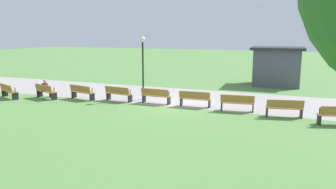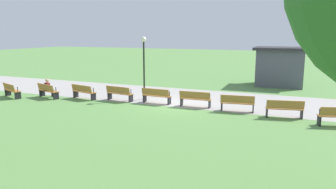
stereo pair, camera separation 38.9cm
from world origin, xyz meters
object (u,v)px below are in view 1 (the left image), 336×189
bench_5 (156,96)px  bench_6 (195,99)px  bench_8 (284,108)px  bench_7 (237,103)px  lamp_post (143,56)px  bench_3 (82,92)px  bench_2 (45,91)px  person_seated (47,88)px  bench_1 (8,91)px  kiosk (277,66)px  bench_4 (118,93)px

bench_5 → bench_6: (2.34, 0.00, 0.00)m
bench_8 → bench_5: bearing=163.4°
bench_7 → lamp_post: size_ratio=0.46×
bench_6 → bench_7: size_ratio=0.98×
bench_3 → bench_6: bearing=16.6°
bench_2 → bench_5: same height
bench_3 → person_seated: bearing=-158.0°
bench_2 → person_seated: size_ratio=1.48×
lamp_post → person_seated: bearing=-163.0°
bench_1 → kiosk: 18.94m
person_seated → bench_3: bearing=26.7°
bench_1 → bench_6: bearing=30.8°
bench_3 → bench_5: size_ratio=1.02×
bench_2 → bench_5: 7.00m
bench_1 → bench_4: size_ratio=1.01×
bench_4 → person_seated: (-4.62, -0.80, 0.17)m
bench_1 → bench_4: bearing=35.6°
bench_6 → bench_7: bearing=-7.1°
person_seated → bench_5: bearing=24.7°
bench_3 → bench_5: (4.64, 0.58, 0.00)m
bench_5 → bench_6: bearing=2.4°
bench_4 → lamp_post: 2.66m
bench_4 → bench_8: same height
bench_2 → bench_4: (4.58, 0.96, 0.00)m
person_seated → kiosk: 16.66m
bench_2 → lamp_post: (5.75, 1.93, 2.18)m
bench_2 → lamp_post: lamp_post is taller
bench_1 → person_seated: 2.36m
bench_8 → bench_7: bearing=158.7°
bench_6 → kiosk: (3.67, 9.44, 1.03)m
bench_7 → bench_4: bearing=172.9°
bench_1 → bench_4: 7.00m
bench_3 → lamp_post: lamp_post is taller
lamp_post → bench_4: bearing=-140.2°
lamp_post → kiosk: size_ratio=0.96×
bench_3 → person_seated: size_ratio=1.47×
bench_4 → bench_7: (7.00, 0.00, 0.00)m
bench_6 → person_seated: bearing=-176.3°
kiosk → bench_7: bearing=-99.6°
bench_2 → bench_5: bearing=26.1°
lamp_post → bench_3: bearing=-158.7°
bench_1 → bench_8: bearing=26.1°
bench_4 → bench_6: same height
bench_6 → bench_8: (4.64, -0.58, 0.00)m
bench_5 → person_seated: size_ratio=1.44×
bench_3 → lamp_post: size_ratio=0.47×
bench_3 → lamp_post: (3.48, 1.36, 2.18)m
bench_5 → bench_8: 7.00m
bench_2 → bench_3: same height
bench_7 → person_seated: person_seated is taller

